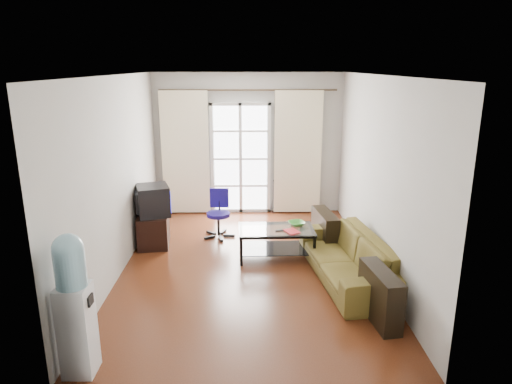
% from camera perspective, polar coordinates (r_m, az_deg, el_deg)
% --- Properties ---
extents(floor, '(5.20, 5.20, 0.00)m').
position_cam_1_polar(floor, '(6.74, -0.90, -9.22)').
color(floor, '#5E2D16').
rests_on(floor, ground).
extents(ceiling, '(5.20, 5.20, 0.00)m').
position_cam_1_polar(ceiling, '(6.12, -1.01, 14.40)').
color(ceiling, white).
rests_on(ceiling, wall_back).
extents(wall_back, '(3.60, 0.02, 2.70)m').
position_cam_1_polar(wall_back, '(8.84, -0.98, 5.99)').
color(wall_back, '#B9B7B0').
rests_on(wall_back, floor).
extents(wall_front, '(3.60, 0.02, 2.70)m').
position_cam_1_polar(wall_front, '(3.81, -0.90, -7.24)').
color(wall_front, '#B9B7B0').
rests_on(wall_front, floor).
extents(wall_left, '(0.02, 5.20, 2.70)m').
position_cam_1_polar(wall_left, '(6.54, -16.93, 1.86)').
color(wall_left, '#B9B7B0').
rests_on(wall_left, floor).
extents(wall_right, '(0.02, 5.20, 2.70)m').
position_cam_1_polar(wall_right, '(6.54, 15.02, 2.01)').
color(wall_right, '#B9B7B0').
rests_on(wall_right, floor).
extents(french_door, '(1.16, 0.06, 2.15)m').
position_cam_1_polar(french_door, '(8.84, -1.94, 4.16)').
color(french_door, white).
rests_on(french_door, wall_back).
extents(curtain_rod, '(3.30, 0.04, 0.04)m').
position_cam_1_polar(curtain_rod, '(8.63, -1.01, 12.64)').
color(curtain_rod, '#4C3F2D').
rests_on(curtain_rod, wall_back).
extents(curtain_left, '(0.90, 0.07, 2.35)m').
position_cam_1_polar(curtain_left, '(8.83, -8.81, 4.81)').
color(curtain_left, '#FFF5CD').
rests_on(curtain_left, curtain_rod).
extents(curtain_right, '(0.90, 0.07, 2.35)m').
position_cam_1_polar(curtain_right, '(8.80, 5.25, 4.89)').
color(curtain_right, '#FFF5CD').
rests_on(curtain_right, curtain_rod).
extents(radiator, '(0.64, 0.12, 0.64)m').
position_cam_1_polar(radiator, '(9.01, 4.15, -0.53)').
color(radiator, gray).
rests_on(radiator, floor).
extents(sofa, '(2.32, 1.39, 0.61)m').
position_cam_1_polar(sofa, '(6.38, 11.40, -8.03)').
color(sofa, olive).
rests_on(sofa, floor).
extents(coffee_table, '(1.14, 0.67, 0.46)m').
position_cam_1_polar(coffee_table, '(6.93, 2.54, -5.87)').
color(coffee_table, silver).
rests_on(coffee_table, floor).
extents(bowl, '(0.38, 0.38, 0.06)m').
position_cam_1_polar(bowl, '(7.02, 5.08, -3.95)').
color(bowl, '#2D7E43').
rests_on(bowl, coffee_table).
extents(book, '(0.35, 0.37, 0.02)m').
position_cam_1_polar(book, '(6.70, 3.83, -5.07)').
color(book, '#9D3113').
rests_on(book, coffee_table).
extents(remote, '(0.15, 0.07, 0.02)m').
position_cam_1_polar(remote, '(6.78, 3.05, -4.82)').
color(remote, black).
rests_on(remote, coffee_table).
extents(tv_stand, '(0.54, 0.75, 0.51)m').
position_cam_1_polar(tv_stand, '(7.59, -12.65, -4.58)').
color(tv_stand, black).
rests_on(tv_stand, floor).
extents(crt_tv, '(0.63, 0.64, 0.48)m').
position_cam_1_polar(crt_tv, '(7.42, -12.90, -1.04)').
color(crt_tv, black).
rests_on(crt_tv, tv_stand).
extents(task_chair, '(0.58, 0.58, 0.81)m').
position_cam_1_polar(task_chair, '(7.78, -4.69, -3.87)').
color(task_chair, black).
rests_on(task_chair, floor).
extents(water_cooler, '(0.31, 0.29, 1.40)m').
position_cam_1_polar(water_cooler, '(4.60, -21.78, -12.73)').
color(water_cooler, white).
rests_on(water_cooler, floor).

